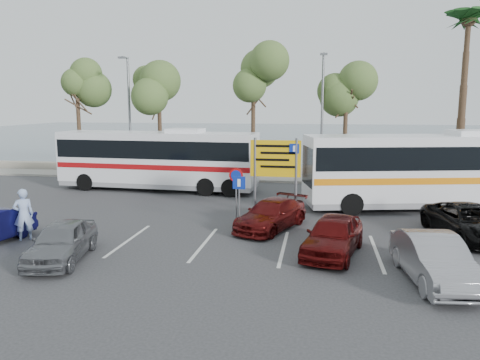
% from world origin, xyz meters
% --- Properties ---
extents(ground, '(120.00, 120.00, 0.00)m').
position_xyz_m(ground, '(0.00, 0.00, 0.00)').
color(ground, '#2F2F32').
rests_on(ground, ground).
extents(kerb_strip, '(44.00, 2.40, 0.15)m').
position_xyz_m(kerb_strip, '(0.00, 14.00, 0.07)').
color(kerb_strip, gray).
rests_on(kerb_strip, ground).
extents(seawall, '(48.00, 0.80, 0.60)m').
position_xyz_m(seawall, '(0.00, 16.00, 0.30)').
color(seawall, '#A09380').
rests_on(seawall, ground).
extents(sea, '(140.00, 140.00, 0.00)m').
position_xyz_m(sea, '(0.00, 60.00, 0.01)').
color(sea, '#39505B').
rests_on(sea, ground).
extents(tree_far_left, '(3.20, 3.20, 7.60)m').
position_xyz_m(tree_far_left, '(-14.00, 14.00, 6.33)').
color(tree_far_left, '#382619').
rests_on(tree_far_left, kerb_strip).
extents(tree_left, '(3.20, 3.20, 7.20)m').
position_xyz_m(tree_left, '(-8.00, 14.00, 6.00)').
color(tree_left, '#382619').
rests_on(tree_left, kerb_strip).
extents(tree_mid, '(3.20, 3.20, 8.00)m').
position_xyz_m(tree_mid, '(-1.50, 14.00, 6.65)').
color(tree_mid, '#382619').
rests_on(tree_mid, kerb_strip).
extents(tree_right, '(3.20, 3.20, 7.40)m').
position_xyz_m(tree_right, '(4.50, 14.00, 6.17)').
color(tree_right, '#382619').
rests_on(tree_right, kerb_strip).
extents(palm_tree, '(4.80, 4.80, 11.20)m').
position_xyz_m(palm_tree, '(11.50, 14.00, 9.87)').
color(palm_tree, '#382619').
rests_on(palm_tree, kerb_strip).
extents(street_lamp_left, '(0.45, 1.15, 8.01)m').
position_xyz_m(street_lamp_left, '(-10.00, 13.52, 4.60)').
color(street_lamp_left, slate).
rests_on(street_lamp_left, kerb_strip).
extents(street_lamp_right, '(0.45, 1.15, 8.01)m').
position_xyz_m(street_lamp_right, '(3.00, 13.52, 4.60)').
color(street_lamp_right, slate).
rests_on(street_lamp_right, kerb_strip).
extents(direction_sign, '(2.20, 0.12, 3.60)m').
position_xyz_m(direction_sign, '(1.00, 3.20, 2.43)').
color(direction_sign, slate).
rests_on(direction_sign, ground).
extents(sign_no_stop, '(0.60, 0.08, 2.35)m').
position_xyz_m(sign_no_stop, '(-0.60, 2.38, 1.58)').
color(sign_no_stop, slate).
rests_on(sign_no_stop, ground).
extents(sign_parking, '(0.50, 0.07, 2.25)m').
position_xyz_m(sign_parking, '(-0.20, 0.79, 1.47)').
color(sign_parking, slate).
rests_on(sign_parking, ground).
extents(lane_markings, '(12.02, 4.20, 0.01)m').
position_xyz_m(lane_markings, '(-1.14, -1.00, 0.00)').
color(lane_markings, silver).
rests_on(lane_markings, ground).
extents(coach_bus_left, '(11.86, 3.17, 3.66)m').
position_xyz_m(coach_bus_left, '(-6.50, 9.17, 1.70)').
color(coach_bus_left, white).
rests_on(coach_bus_left, ground).
extents(coach_bus_right, '(12.53, 5.25, 3.82)m').
position_xyz_m(coach_bus_right, '(8.31, 6.50, 1.77)').
color(coach_bus_right, white).
rests_on(coach_bus_right, ground).
extents(car_silver_a, '(2.17, 4.00, 1.29)m').
position_xyz_m(car_silver_a, '(-5.32, -3.50, 0.64)').
color(car_silver_a, slate).
rests_on(car_silver_a, ground).
extents(car_maroon, '(3.14, 4.43, 1.19)m').
position_xyz_m(car_maroon, '(1.00, 1.50, 0.60)').
color(car_maroon, '#520E0D').
rests_on(car_maroon, ground).
extents(car_red, '(2.49, 4.20, 1.34)m').
position_xyz_m(car_red, '(3.40, -1.44, 0.67)').
color(car_red, '#4C0B0A').
rests_on(car_red, ground).
extents(suv_black, '(3.05, 4.99, 1.29)m').
position_xyz_m(suv_black, '(8.56, 1.34, 0.65)').
color(suv_black, black).
rests_on(suv_black, ground).
extents(car_silver_b, '(1.95, 4.27, 1.36)m').
position_xyz_m(car_silver_b, '(6.16, -3.50, 0.68)').
color(car_silver_b, gray).
rests_on(car_silver_b, ground).
extents(pedestrian_near, '(0.85, 0.82, 1.96)m').
position_xyz_m(pedestrian_near, '(-7.94, -1.61, 0.98)').
color(pedestrian_near, '#93AAD6').
rests_on(pedestrian_near, ground).
extents(pedestrian_far, '(0.93, 0.95, 1.55)m').
position_xyz_m(pedestrian_far, '(5.09, 6.50, 0.77)').
color(pedestrian_far, '#32394B').
rests_on(pedestrian_far, ground).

